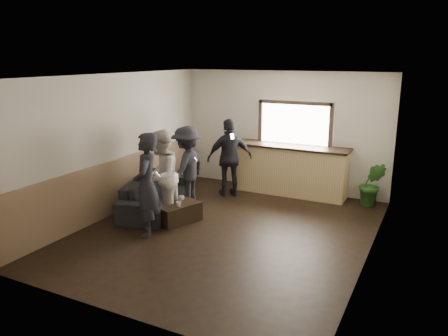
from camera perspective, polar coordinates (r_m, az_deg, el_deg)
The scene contains 12 objects.
ground at distance 8.12m, azimuth 0.28°, elevation -8.20°, with size 5.00×6.00×0.01m, color black.
room_shell at distance 8.02m, azimuth -4.43°, elevation 2.47°, with size 5.01×6.01×2.80m.
bar_counter at distance 10.19m, azimuth 8.57°, elevation 0.16°, with size 2.70×0.68×2.13m.
sofa at distance 9.21m, azimuth -8.76°, elevation -3.38°, with size 2.28×0.89×0.67m, color black.
coffee_table at distance 8.50m, azimuth -5.96°, elevation -5.87°, with size 0.46×0.84×0.37m, color black.
cup_a at distance 8.64m, azimuth -5.56°, elevation -3.92°, with size 0.11×0.11×0.09m, color silver.
cup_b at distance 8.28m, azimuth -5.94°, elevation -4.71°, with size 0.10×0.10×0.10m, color silver.
potted_plant at distance 9.80m, azimuth 18.77°, elevation -2.00°, with size 0.53×0.43×0.97m, color #2D6623.
person_a at distance 7.78m, azimuth -10.08°, elevation -2.20°, with size 0.69×0.80×1.85m.
person_b at distance 8.45m, azimuth -8.20°, elevation -1.03°, with size 0.89×1.02×1.79m.
person_c at distance 9.21m, azimuth -4.88°, elevation 0.16°, with size 0.67×1.13×1.72m.
person_d at distance 9.87m, azimuth 0.74°, elevation 1.33°, with size 1.07×1.01×1.77m.
Camera 1 is at (3.33, -6.71, 3.12)m, focal length 35.00 mm.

